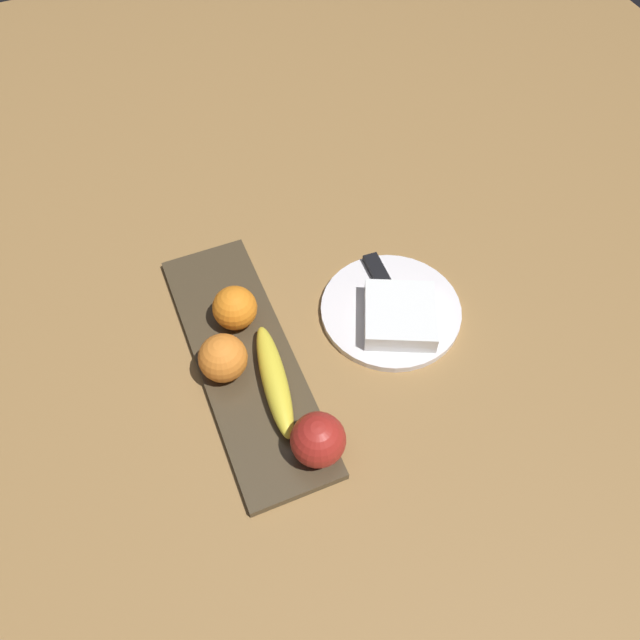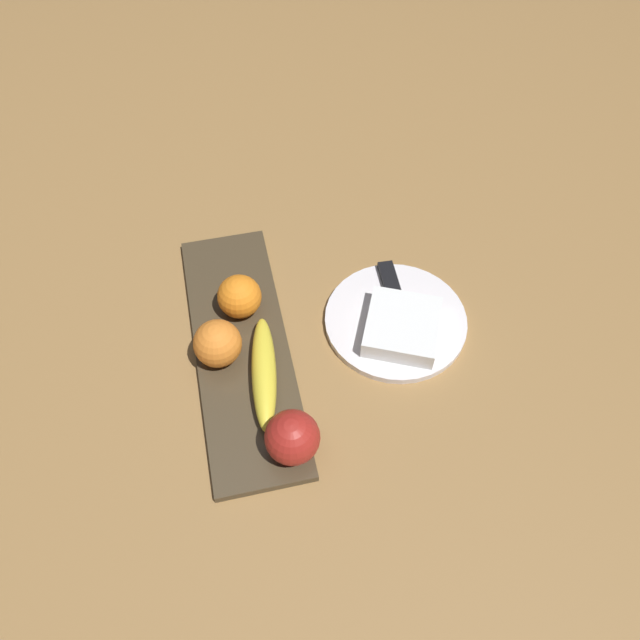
% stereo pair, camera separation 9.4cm
% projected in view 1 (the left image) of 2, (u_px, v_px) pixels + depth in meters
% --- Properties ---
extents(ground_plane, '(2.40, 2.40, 0.00)m').
position_uv_depth(ground_plane, '(234.00, 379.00, 0.93)').
color(ground_plane, olive).
extents(fruit_tray, '(0.45, 0.14, 0.01)m').
position_uv_depth(fruit_tray, '(245.00, 360.00, 0.94)').
color(fruit_tray, '#463926').
rests_on(fruit_tray, ground_plane).
extents(apple, '(0.07, 0.07, 0.07)m').
position_uv_depth(apple, '(318.00, 440.00, 0.82)').
color(apple, '#A6241D').
rests_on(apple, fruit_tray).
extents(banana, '(0.19, 0.06, 0.03)m').
position_uv_depth(banana, '(274.00, 380.00, 0.90)').
color(banana, yellow).
rests_on(banana, fruit_tray).
extents(orange_near_apple, '(0.07, 0.07, 0.07)m').
position_uv_depth(orange_near_apple, '(223.00, 358.00, 0.90)').
color(orange_near_apple, orange).
rests_on(orange_near_apple, fruit_tray).
extents(orange_near_banana, '(0.07, 0.07, 0.07)m').
position_uv_depth(orange_near_banana, '(235.00, 308.00, 0.95)').
color(orange_near_banana, orange).
rests_on(orange_near_banana, fruit_tray).
extents(dinner_plate, '(0.22, 0.22, 0.01)m').
position_uv_depth(dinner_plate, '(391.00, 310.00, 1.00)').
color(dinner_plate, white).
rests_on(dinner_plate, ground_plane).
extents(folded_napkin, '(0.15, 0.14, 0.03)m').
position_uv_depth(folded_napkin, '(400.00, 315.00, 0.96)').
color(folded_napkin, white).
rests_on(folded_napkin, dinner_plate).
extents(knife, '(0.18, 0.03, 0.01)m').
position_uv_depth(knife, '(384.00, 284.00, 1.01)').
color(knife, silver).
rests_on(knife, dinner_plate).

